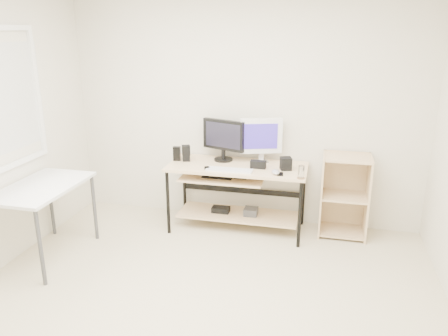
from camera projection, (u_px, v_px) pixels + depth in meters
room at (173, 154)px, 3.10m from camera, size 4.01×4.01×2.62m
desk at (235, 183)px, 4.81m from camera, size 1.50×0.65×0.75m
side_table at (42, 193)px, 4.15m from camera, size 0.60×1.00×0.75m
shelf_unit at (344, 194)px, 4.73m from camera, size 0.50×0.40×0.90m
black_monitor at (223, 138)px, 4.84m from camera, size 0.49×0.21×0.46m
white_imac at (261, 137)px, 4.76m from camera, size 0.45×0.19×0.49m
keyboard at (229, 170)px, 4.56m from camera, size 0.49×0.14×0.02m
mouse at (276, 172)px, 4.45m from camera, size 0.11×0.14×0.04m
center_speaker at (258, 164)px, 4.63m from camera, size 0.17×0.08×0.08m
speaker_left at (186, 153)px, 4.87m from camera, size 0.12×0.12×0.18m
speaker_right at (286, 164)px, 4.57m from camera, size 0.14×0.14×0.13m
audio_controller at (177, 154)px, 4.89m from camera, size 0.09×0.06×0.16m
volume_puck at (207, 168)px, 4.61m from camera, size 0.07×0.07×0.02m
smartphone at (280, 174)px, 4.44m from camera, size 0.07×0.12×0.01m
coaster at (301, 178)px, 4.33m from camera, size 0.10×0.10×0.01m
drinking_glass at (301, 172)px, 4.31m from camera, size 0.08×0.08×0.13m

